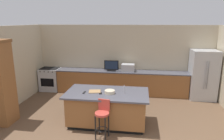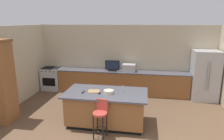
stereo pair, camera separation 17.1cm
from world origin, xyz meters
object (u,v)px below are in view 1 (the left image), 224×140
object	(u,v)px
refrigerator	(203,75)
tv_monitor	(111,66)
range_oven	(50,79)
bar_stool_center	(103,116)
fruit_bowl	(110,92)
tv_remote	(84,92)
cell_phone	(100,93)
kitchen_island	(107,108)
microwave	(128,68)
cutting_board	(95,91)

from	to	relation	value
refrigerator	tv_monitor	world-z (taller)	refrigerator
range_oven	bar_stool_center	xyz separation A→B (m)	(2.74, -3.13, 0.10)
range_oven	fruit_bowl	size ratio (longest dim) A/B	3.41
tv_remote	cell_phone	bearing A→B (deg)	0.46
kitchen_island	fruit_bowl	distance (m)	0.50
refrigerator	cell_phone	distance (m)	4.07
microwave	cutting_board	bearing A→B (deg)	-106.61
tv_monitor	tv_remote	bearing A→B (deg)	-98.27
microwave	fruit_bowl	xyz separation A→B (m)	(-0.31, -2.51, -0.08)
refrigerator	tv_remote	distance (m)	4.43
range_oven	tv_monitor	size ratio (longest dim) A/B	1.69
fruit_bowl	cell_phone	xyz separation A→B (m)	(-0.24, -0.04, -0.04)
tv_remote	cutting_board	distance (m)	0.29
bar_stool_center	tv_remote	distance (m)	0.90
kitchen_island	cell_phone	xyz separation A→B (m)	(-0.15, -0.12, 0.45)
bar_stool_center	cutting_board	size ratio (longest dim) A/B	3.05
cell_phone	tv_remote	size ratio (longest dim) A/B	0.88
tv_monitor	cell_phone	xyz separation A→B (m)	(0.07, -2.50, -0.17)
refrigerator	bar_stool_center	size ratio (longest dim) A/B	1.87
tv_monitor	cutting_board	world-z (taller)	tv_monitor
refrigerator	fruit_bowl	distance (m)	3.85
fruit_bowl	cutting_board	world-z (taller)	fruit_bowl
tv_monitor	fruit_bowl	bearing A→B (deg)	-82.76
tv_remote	tv_monitor	bearing A→B (deg)	81.42
refrigerator	tv_monitor	distance (m)	3.31
cell_phone	bar_stool_center	bearing A→B (deg)	-89.79
range_oven	tv_remote	bearing A→B (deg)	-50.05
range_oven	tv_monitor	xyz separation A→B (m)	(2.51, -0.05, 0.63)
cutting_board	cell_phone	bearing A→B (deg)	-32.72
fruit_bowl	refrigerator	bearing A→B (deg)	39.00
fruit_bowl	cutting_board	xyz separation A→B (m)	(-0.42, 0.07, -0.03)
fruit_bowl	cell_phone	bearing A→B (deg)	-170.45
kitchen_island	bar_stool_center	bearing A→B (deg)	-89.51
range_oven	microwave	xyz separation A→B (m)	(3.13, 0.00, 0.58)
tv_remote	microwave	bearing A→B (deg)	68.58
kitchen_island	range_oven	world-z (taller)	range_oven
tv_monitor	fruit_bowl	world-z (taller)	tv_monitor
microwave	bar_stool_center	xyz separation A→B (m)	(-0.39, -3.13, -0.47)
range_oven	fruit_bowl	world-z (taller)	fruit_bowl
range_oven	cell_phone	xyz separation A→B (m)	(2.58, -2.55, 0.45)
cell_phone	tv_remote	bearing A→B (deg)	165.59
refrigerator	tv_remote	bearing A→B (deg)	-146.06
tv_remote	cutting_board	bearing A→B (deg)	24.36
tv_monitor	range_oven	bearing A→B (deg)	178.84
fruit_bowl	cutting_board	distance (m)	0.42
cell_phone	fruit_bowl	bearing A→B (deg)	-5.62
tv_monitor	bar_stool_center	bearing A→B (deg)	-85.68
microwave	tv_monitor	xyz separation A→B (m)	(-0.62, -0.05, 0.05)
tv_remote	refrigerator	bearing A→B (deg)	33.63
kitchen_island	tv_remote	distance (m)	0.75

